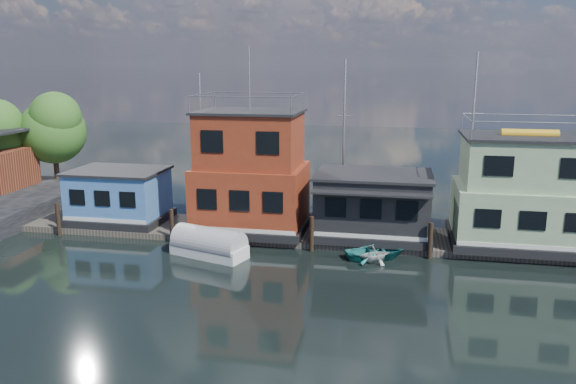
% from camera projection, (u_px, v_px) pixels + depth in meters
% --- Properties ---
extents(ground, '(160.00, 160.00, 0.00)m').
position_uv_depth(ground, '(370.00, 324.00, 24.71)').
color(ground, black).
rests_on(ground, ground).
extents(dock, '(48.00, 5.00, 0.40)m').
position_uv_depth(dock, '(379.00, 238.00, 36.14)').
color(dock, '#595147').
rests_on(dock, ground).
extents(houseboat_blue, '(6.40, 4.90, 3.66)m').
position_uv_depth(houseboat_blue, '(119.00, 196.00, 39.05)').
color(houseboat_blue, black).
rests_on(houseboat_blue, dock).
extents(houseboat_red, '(7.40, 5.90, 11.86)m').
position_uv_depth(houseboat_red, '(251.00, 174.00, 36.85)').
color(houseboat_red, black).
rests_on(houseboat_red, dock).
extents(houseboat_dark, '(7.40, 6.10, 4.06)m').
position_uv_depth(houseboat_dark, '(373.00, 205.00, 35.72)').
color(houseboat_dark, black).
rests_on(houseboat_dark, dock).
extents(houseboat_green, '(8.40, 5.90, 7.03)m').
position_uv_depth(houseboat_green, '(524.00, 193.00, 33.81)').
color(houseboat_green, black).
rests_on(houseboat_green, dock).
extents(pilings, '(42.28, 0.28, 2.20)m').
position_uv_depth(pilings, '(373.00, 238.00, 33.32)').
color(pilings, '#2D2116').
rests_on(pilings, ground).
extents(background_masts, '(36.40, 0.16, 12.00)m').
position_uv_depth(background_masts, '(453.00, 145.00, 39.80)').
color(background_masts, silver).
rests_on(background_masts, ground).
extents(dinghy_teal, '(4.16, 3.55, 0.73)m').
position_uv_depth(dinghy_teal, '(375.00, 252.00, 32.93)').
color(dinghy_teal, teal).
rests_on(dinghy_teal, ground).
extents(dinghy_white, '(2.46, 2.36, 1.00)m').
position_uv_depth(dinghy_white, '(375.00, 254.00, 32.25)').
color(dinghy_white, silver).
rests_on(dinghy_white, ground).
extents(tarp_runabout, '(4.91, 3.12, 1.86)m').
position_uv_depth(tarp_runabout, '(209.00, 245.00, 33.26)').
color(tarp_runabout, white).
rests_on(tarp_runabout, ground).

